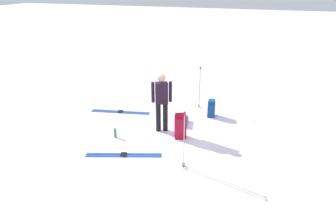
{
  "coord_description": "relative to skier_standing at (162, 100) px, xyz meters",
  "views": [
    {
      "loc": [
        7.5,
        2.53,
        4.07
      ],
      "look_at": [
        0.0,
        0.0,
        0.7
      ],
      "focal_mm": 33.37,
      "sensor_mm": 36.0,
      "label": 1
    }
  ],
  "objects": [
    {
      "name": "ground_plane",
      "position": [
        0.11,
        0.22,
        -0.95
      ],
      "size": [
        80.0,
        80.0,
        0.0
      ],
      "primitive_type": "plane",
      "color": "white"
    },
    {
      "name": "skier_standing",
      "position": [
        0.0,
        0.0,
        0.0
      ],
      "size": [
        0.34,
        0.52,
        1.7
      ],
      "color": "black",
      "rests_on": "ground_plane"
    },
    {
      "name": "ski_pair_near",
      "position": [
        -0.81,
        -1.75,
        -0.94
      ],
      "size": [
        0.52,
        1.92,
        0.05
      ],
      "color": "#2D569C",
      "rests_on": "ground_plane"
    },
    {
      "name": "ski_pair_far",
      "position": [
        1.61,
        -0.44,
        -0.94
      ],
      "size": [
        0.74,
        1.84,
        0.05
      ],
      "color": "#2B54A4",
      "rests_on": "ground_plane"
    },
    {
      "name": "backpack_large_dark",
      "position": [
        0.25,
        0.63,
        -0.61
      ],
      "size": [
        0.35,
        0.38,
        0.7
      ],
      "color": "maroon",
      "rests_on": "ground_plane"
    },
    {
      "name": "backpack_bright",
      "position": [
        -1.46,
        1.14,
        -0.69
      ],
      "size": [
        0.34,
        0.28,
        0.54
      ],
      "color": "navy",
      "rests_on": "ground_plane"
    },
    {
      "name": "ski_poles_planted_near",
      "position": [
        1.63,
        1.12,
        -0.18
      ],
      "size": [
        0.16,
        0.1,
        1.39
      ],
      "color": "#A9B7BE",
      "rests_on": "ground_plane"
    },
    {
      "name": "ski_poles_planted_far",
      "position": [
        -2.06,
        0.6,
        -0.18
      ],
      "size": [
        0.21,
        0.11,
        1.4
      ],
      "color": "#A8B7BD",
      "rests_on": "ground_plane"
    },
    {
      "name": "sleeping_mat_rolled",
      "position": [
        -0.63,
        0.51,
        -0.86
      ],
      "size": [
        0.57,
        0.27,
        0.18
      ],
      "primitive_type": "cylinder",
      "rotation": [
        0.0,
        1.57,
        3.31
      ],
      "color": "slate",
      "rests_on": "ground_plane"
    },
    {
      "name": "thermos_bottle",
      "position": [
        0.81,
        -1.08,
        -0.82
      ],
      "size": [
        0.07,
        0.07,
        0.26
      ],
      "primitive_type": "cylinder",
      "color": "#25753B",
      "rests_on": "ground_plane"
    }
  ]
}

